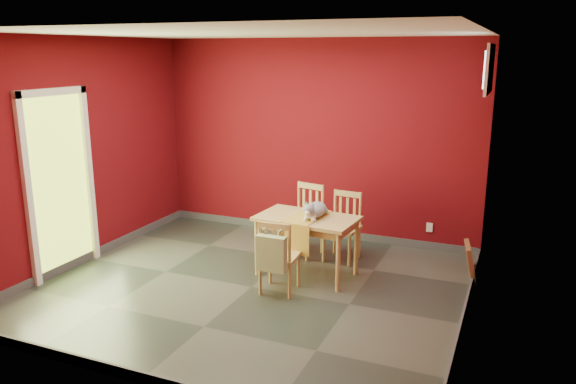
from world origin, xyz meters
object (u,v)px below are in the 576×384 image
at_px(chair_far_left, 305,219).
at_px(tote_bag, 271,253).
at_px(dining_table, 307,224).
at_px(cat, 315,207).
at_px(chair_near, 278,255).
at_px(chair_far_right, 343,226).
at_px(picture_frame, 470,262).

distance_m(chair_far_left, tote_bag, 1.45).
bearing_deg(dining_table, cat, 18.22).
relative_size(chair_near, tote_bag, 1.84).
bearing_deg(cat, dining_table, -152.31).
xyz_separation_m(chair_far_right, chair_near, (-0.33, -1.23, -0.01)).
height_order(chair_far_left, chair_far_right, chair_far_left).
bearing_deg(cat, chair_far_right, 87.01).
distance_m(dining_table, picture_frame, 1.90).
relative_size(dining_table, tote_bag, 2.64).
xyz_separation_m(chair_far_left, chair_near, (0.18, -1.23, -0.04)).
distance_m(chair_far_right, picture_frame, 1.54).
bearing_deg(dining_table, chair_far_right, 70.81).
relative_size(chair_near, picture_frame, 1.88).
height_order(dining_table, picture_frame, dining_table).
height_order(dining_table, tote_bag, tote_bag).
xyz_separation_m(dining_table, tote_bag, (-0.09, -0.78, -0.10)).
xyz_separation_m(dining_table, chair_far_right, (0.23, 0.66, -0.18)).
relative_size(chair_near, cat, 1.74).
xyz_separation_m(chair_near, cat, (0.19, 0.60, 0.40)).
height_order(chair_far_right, picture_frame, chair_far_right).
relative_size(chair_far_right, tote_bag, 1.90).
bearing_deg(chair_far_left, dining_table, -66.82).
height_order(chair_far_left, chair_near, chair_far_left).
xyz_separation_m(chair_near, picture_frame, (1.86, 1.17, -0.21)).
bearing_deg(cat, tote_bag, -93.31).
distance_m(chair_near, tote_bag, 0.22).
relative_size(tote_bag, cat, 0.95).
bearing_deg(chair_far_left, cat, -59.36).
bearing_deg(chair_near, cat, 72.08).
xyz_separation_m(tote_bag, cat, (0.18, 0.81, 0.31)).
distance_m(chair_far_left, chair_near, 1.24).
xyz_separation_m(chair_far_right, cat, (-0.14, -0.63, 0.39)).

